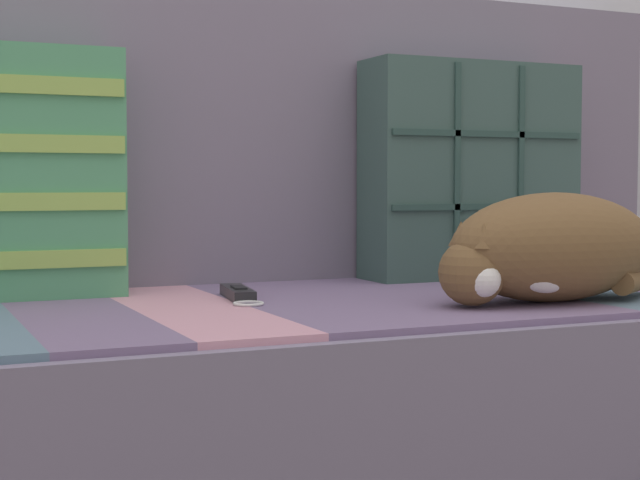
% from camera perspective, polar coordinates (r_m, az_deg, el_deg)
% --- Properties ---
extents(couch, '(1.84, 0.81, 0.39)m').
position_cam_1_polar(couch, '(1.69, 0.58, -9.88)').
color(couch, '#3D3838').
rests_on(couch, ground_plane).
extents(sofa_backrest, '(1.80, 0.14, 0.57)m').
position_cam_1_polar(sofa_backrest, '(1.96, -3.55, 6.18)').
color(sofa_backrest, slate).
rests_on(sofa_backrest, couch).
extents(throw_pillow_quilted, '(0.45, 0.14, 0.43)m').
position_cam_1_polar(throw_pillow_quilted, '(2.00, 8.76, 4.01)').
color(throw_pillow_quilted, '#38514C').
rests_on(throw_pillow_quilted, couch).
extents(sleeping_cat, '(0.46, 0.23, 0.18)m').
position_cam_1_polar(sleeping_cat, '(1.61, 13.18, -0.57)').
color(sleeping_cat, brown).
rests_on(sleeping_cat, couch).
extents(game_remote_near, '(0.07, 0.19, 0.02)m').
position_cam_1_polar(game_remote_near, '(1.62, -4.77, -3.13)').
color(game_remote_near, black).
rests_on(game_remote_near, couch).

